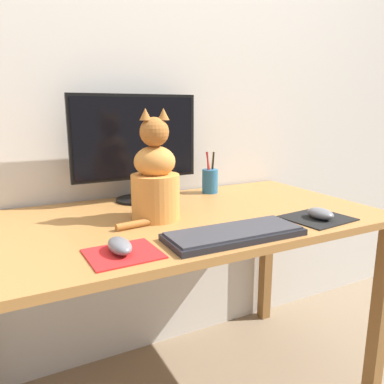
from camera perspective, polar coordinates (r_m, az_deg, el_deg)
wall_back at (r=1.62m, az=-9.03°, el=17.46°), size 7.00×0.04×2.50m
desk at (r=1.32m, az=-2.51°, el=-7.58°), size 1.43×0.74×0.75m
monitor at (r=1.49m, az=-8.61°, el=7.33°), size 0.51×0.17×0.42m
keyboard at (r=1.09m, az=6.47°, el=-6.33°), size 0.41×0.16×0.02m
mousepad_left at (r=0.98m, az=-10.45°, el=-9.24°), size 0.19×0.16×0.00m
mousepad_right at (r=1.33m, az=18.58°, el=-3.78°), size 0.22×0.20×0.00m
computer_mouse_left at (r=0.98m, az=-10.96°, el=-8.03°), size 0.06×0.11×0.04m
computer_mouse_right at (r=1.32m, az=18.98°, el=-3.11°), size 0.07×0.10×0.04m
cat at (r=1.24m, az=-5.65°, el=1.94°), size 0.26×0.19×0.37m
pen_cup at (r=1.64m, az=2.76°, el=1.78°), size 0.07×0.07×0.18m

